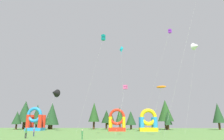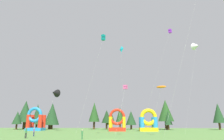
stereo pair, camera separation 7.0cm
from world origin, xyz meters
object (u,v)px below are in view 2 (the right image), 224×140
(kite_cyan_diamond, at_px, (121,50))
(inflatable_blue_arch, at_px, (117,123))
(kite_orange_parafoil, at_px, (161,87))
(kite_black_delta, at_px, (55,93))
(person_left_edge, at_px, (26,132))
(kite_pink_box, at_px, (125,87))
(kite_teal_box, at_px, (103,38))
(inflatable_orange_dome, at_px, (148,123))
(kite_purple_box, at_px, (170,32))
(inflatable_yellow_castle, at_px, (35,121))
(kite_white_delta, at_px, (196,46))
(person_midfield, at_px, (82,134))
(person_far_side, at_px, (34,131))

(kite_cyan_diamond, relative_size, inflatable_blue_arch, 3.38)
(kite_orange_parafoil, distance_m, kite_black_delta, 31.99)
(person_left_edge, bearing_deg, kite_pink_box, 13.54)
(kite_cyan_diamond, bearing_deg, kite_teal_box, -103.19)
(kite_black_delta, xyz_separation_m, inflatable_blue_arch, (17.64, 5.02, -8.38))
(inflatable_blue_arch, relative_size, inflatable_orange_dome, 1.00)
(kite_black_delta, bearing_deg, kite_pink_box, -39.99)
(kite_teal_box, xyz_separation_m, inflatable_orange_dome, (11.00, 25.94, -16.53))
(person_left_edge, bearing_deg, inflatable_orange_dome, 45.98)
(kite_purple_box, relative_size, kite_pink_box, 2.67)
(inflatable_orange_dome, bearing_deg, kite_orange_parafoil, -88.96)
(inflatable_yellow_castle, bearing_deg, kite_white_delta, -14.06)
(kite_cyan_diamond, bearing_deg, person_left_edge, -136.12)
(person_left_edge, xyz_separation_m, inflatable_orange_dome, (24.13, 27.58, 1.29))
(kite_teal_box, relative_size, person_midfield, 12.52)
(kite_orange_parafoil, height_order, inflatable_yellow_castle, kite_orange_parafoil)
(kite_teal_box, bearing_deg, kite_purple_box, 40.48)
(kite_white_delta, xyz_separation_m, inflatable_blue_arch, (-21.64, 9.34, -20.14))
(kite_cyan_diamond, xyz_separation_m, inflatable_orange_dome, (7.68, 11.76, -18.89))
(kite_black_delta, xyz_separation_m, person_left_edge, (2.66, -21.90, -9.70))
(kite_black_delta, relative_size, inflatable_yellow_castle, 1.66)
(person_far_side, relative_size, inflatable_yellow_castle, 0.22)
(person_midfield, xyz_separation_m, inflatable_orange_dome, (13.88, 29.64, 1.43))
(kite_orange_parafoil, height_order, person_far_side, kite_orange_parafoil)
(kite_purple_box, bearing_deg, person_midfield, -137.44)
(kite_teal_box, xyz_separation_m, kite_black_delta, (-15.79, 20.26, -8.12))
(kite_purple_box, bearing_deg, person_far_side, -160.50)
(kite_teal_box, bearing_deg, kite_pink_box, 39.20)
(kite_pink_box, distance_m, person_left_edge, 19.99)
(kite_orange_parafoil, xyz_separation_m, kite_teal_box, (-11.41, -3.46, 9.34))
(kite_teal_box, height_order, kite_pink_box, kite_teal_box)
(kite_teal_box, xyz_separation_m, person_far_side, (-13.79, 3.27, -17.93))
(kite_orange_parafoil, relative_size, person_midfield, 6.42)
(kite_purple_box, distance_m, person_midfield, 36.18)
(kite_white_delta, height_order, inflatable_orange_dome, kite_white_delta)
(inflatable_blue_arch, bearing_deg, inflatable_yellow_castle, 174.37)
(kite_cyan_diamond, bearing_deg, kite_purple_box, -1.05)
(kite_teal_box, xyz_separation_m, person_left_edge, (-13.13, -1.65, -17.82))
(kite_black_delta, relative_size, kite_white_delta, 0.51)
(kite_teal_box, xyz_separation_m, inflatable_yellow_castle, (-23.96, 27.82, -16.08))
(inflatable_blue_arch, bearing_deg, person_far_side, -125.39)
(kite_orange_parafoil, relative_size, kite_purple_box, 0.38)
(person_left_edge, bearing_deg, inflatable_yellow_castle, 107.34)
(kite_teal_box, height_order, kite_purple_box, kite_purple_box)
(kite_purple_box, distance_m, person_far_side, 40.61)
(kite_orange_parafoil, bearing_deg, person_midfield, -153.38)
(kite_black_delta, distance_m, kite_pink_box, 26.17)
(kite_orange_parafoil, distance_m, person_left_edge, 26.46)
(kite_teal_box, distance_m, inflatable_orange_dome, 32.67)
(kite_cyan_diamond, distance_m, person_midfield, 27.76)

